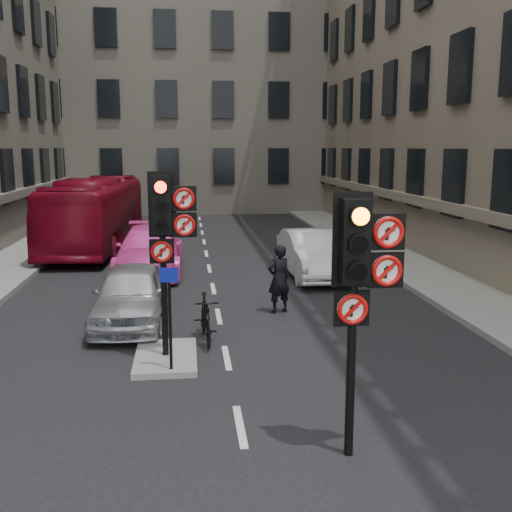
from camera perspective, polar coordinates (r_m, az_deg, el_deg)
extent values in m
plane|color=black|center=(7.64, -0.08, -22.50)|extent=(120.00, 120.00, 0.00)
cube|color=gray|center=(20.42, 16.39, -1.59)|extent=(3.00, 50.00, 0.16)
cube|color=gray|center=(12.09, -8.57, -9.52)|extent=(1.20, 2.00, 0.12)
cube|color=slate|center=(44.77, -5.91, 17.76)|extent=(30.00, 14.00, 20.00)
cylinder|color=black|center=(8.22, 9.01, -10.77)|extent=(0.12, 0.12, 2.40)
cube|color=black|center=(7.77, 9.37, 1.38)|extent=(0.36, 0.28, 1.10)
cube|color=black|center=(7.89, 9.12, 1.52)|extent=(0.52, 0.03, 1.25)
cylinder|color=orange|center=(7.49, 9.96, 3.73)|extent=(0.22, 0.01, 0.22)
cylinder|color=black|center=(7.54, 9.88, 1.09)|extent=(0.22, 0.01, 0.22)
cylinder|color=black|center=(7.60, 9.80, -1.52)|extent=(0.22, 0.01, 0.22)
cube|color=black|center=(7.86, 12.39, 2.26)|extent=(0.47, 0.05, 0.47)
cylinder|color=white|center=(7.82, 12.48, 2.22)|extent=(0.41, 0.02, 0.41)
torus|color=#BF0C0A|center=(7.81, 12.52, 2.20)|extent=(0.41, 0.06, 0.41)
cube|color=#BF0C0A|center=(7.80, 12.53, 2.20)|extent=(0.25, 0.01, 0.25)
cube|color=black|center=(7.94, 12.25, -1.32)|extent=(0.47, 0.05, 0.47)
cylinder|color=white|center=(7.90, 12.34, -1.37)|extent=(0.41, 0.02, 0.41)
torus|color=#BF0C0A|center=(7.89, 12.38, -1.39)|extent=(0.41, 0.06, 0.41)
cube|color=#BF0C0A|center=(7.89, 12.39, -1.40)|extent=(0.25, 0.01, 0.25)
cube|color=black|center=(7.93, 9.09, -4.94)|extent=(0.47, 0.05, 0.47)
cylinder|color=white|center=(7.89, 9.17, -5.02)|extent=(0.41, 0.02, 0.41)
torus|color=#BF0C0A|center=(7.88, 9.20, -5.05)|extent=(0.41, 0.06, 0.41)
cube|color=#BF0C0A|center=(7.87, 9.21, -5.06)|extent=(0.25, 0.01, 0.25)
cylinder|color=black|center=(11.73, -8.74, -3.72)|extent=(0.12, 0.12, 2.40)
cube|color=black|center=(11.44, -8.98, 4.82)|extent=(0.36, 0.28, 1.10)
cube|color=black|center=(11.57, -8.95, 4.88)|extent=(0.52, 0.03, 1.25)
cylinder|color=#FF1407|center=(11.17, -9.08, 6.49)|extent=(0.22, 0.02, 0.22)
cylinder|color=black|center=(11.19, -9.03, 4.70)|extent=(0.22, 0.02, 0.22)
cylinder|color=black|center=(11.23, -8.98, 2.92)|extent=(0.22, 0.02, 0.22)
cube|color=black|center=(11.40, -6.88, 5.46)|extent=(0.47, 0.05, 0.47)
cylinder|color=white|center=(11.36, -6.88, 5.44)|extent=(0.41, 0.02, 0.41)
torus|color=#BF0C0A|center=(11.34, -6.88, 5.43)|extent=(0.41, 0.06, 0.41)
cube|color=#BF0C0A|center=(11.34, -6.88, 5.43)|extent=(0.25, 0.02, 0.25)
cube|color=black|center=(11.45, -6.83, 2.96)|extent=(0.47, 0.05, 0.47)
cylinder|color=white|center=(11.41, -6.83, 2.94)|extent=(0.41, 0.02, 0.41)
torus|color=#BF0C0A|center=(11.39, -6.83, 2.93)|extent=(0.41, 0.06, 0.41)
cube|color=#BF0C0A|center=(11.39, -6.83, 2.92)|extent=(0.25, 0.02, 0.25)
cube|color=black|center=(11.53, -8.96, 0.45)|extent=(0.47, 0.05, 0.47)
cylinder|color=white|center=(11.49, -8.97, 0.42)|extent=(0.41, 0.02, 0.41)
torus|color=#BF0C0A|center=(11.48, -8.97, 0.40)|extent=(0.41, 0.06, 0.41)
cube|color=#BF0C0A|center=(11.47, -8.97, 0.40)|extent=(0.25, 0.02, 0.25)
imported|color=#B1B4B9|center=(14.52, -11.78, -3.61)|extent=(1.77, 4.17, 1.40)
imported|color=white|center=(19.43, 5.37, 0.20)|extent=(1.70, 4.58, 1.49)
imported|color=#F247AE|center=(20.31, -10.08, 0.55)|extent=(2.16, 5.23, 1.51)
imported|color=maroon|center=(25.80, -15.02, 3.97)|extent=(3.02, 10.56, 2.91)
imported|color=black|center=(13.00, -4.82, -5.96)|extent=(0.59, 1.72, 1.01)
imported|color=black|center=(15.11, 2.19, -2.18)|extent=(0.75, 0.63, 1.75)
cylinder|color=black|center=(11.02, -8.19, -6.05)|extent=(0.06, 0.06, 1.87)
cube|color=#0D1991|center=(10.77, -8.31, -1.81)|extent=(0.33, 0.07, 0.26)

